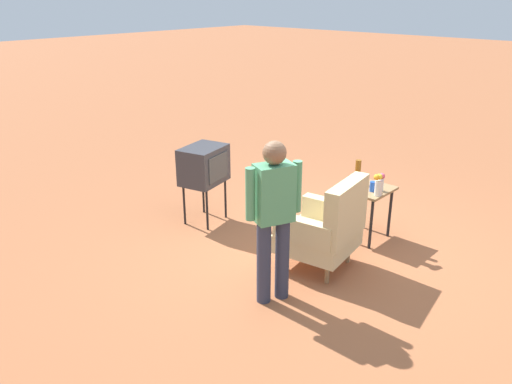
% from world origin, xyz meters
% --- Properties ---
extents(ground_plane, '(60.00, 60.00, 0.00)m').
position_xyz_m(ground_plane, '(0.00, 0.00, 0.00)').
color(ground_plane, '#A05B38').
extents(armchair, '(0.88, 0.89, 1.06)m').
position_xyz_m(armchair, '(0.22, 0.23, 0.50)').
color(armchair, '#937047').
rests_on(armchair, ground).
extents(side_table, '(0.56, 0.56, 0.66)m').
position_xyz_m(side_table, '(-0.75, 0.13, 0.56)').
color(side_table, black).
rests_on(side_table, ground).
extents(tv_on_stand, '(0.69, 0.57, 1.03)m').
position_xyz_m(tv_on_stand, '(0.26, -1.68, 0.78)').
color(tv_on_stand, black).
rests_on(tv_on_stand, ground).
extents(person_standing, '(0.53, 0.34, 1.64)m').
position_xyz_m(person_standing, '(1.07, 0.21, 0.94)').
color(person_standing, '#2D3347').
rests_on(person_standing, ground).
extents(bottle_short_clear, '(0.06, 0.06, 0.20)m').
position_xyz_m(bottle_short_clear, '(-0.76, 0.31, 0.76)').
color(bottle_short_clear, silver).
rests_on(bottle_short_clear, side_table).
extents(bottle_tall_amber, '(0.07, 0.07, 0.30)m').
position_xyz_m(bottle_tall_amber, '(-0.80, -0.04, 0.81)').
color(bottle_tall_amber, brown).
rests_on(bottle_tall_amber, side_table).
extents(soda_can_blue, '(0.07, 0.07, 0.12)m').
position_xyz_m(soda_can_blue, '(-0.68, 0.25, 0.72)').
color(soda_can_blue, blue).
rests_on(soda_can_blue, side_table).
extents(soda_can_red, '(0.07, 0.07, 0.12)m').
position_xyz_m(soda_can_red, '(-0.68, -0.05, 0.72)').
color(soda_can_red, red).
rests_on(soda_can_red, side_table).
extents(flower_vase, '(0.15, 0.10, 0.27)m').
position_xyz_m(flower_vase, '(-0.61, 0.36, 0.81)').
color(flower_vase, silver).
rests_on(flower_vase, side_table).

